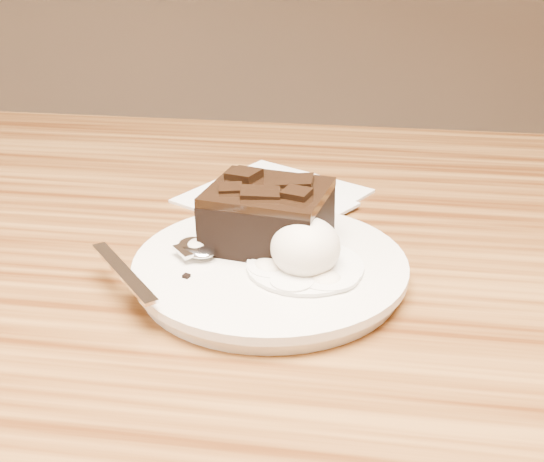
# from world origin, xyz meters

# --- Properties ---
(plate) EXTENTS (0.22, 0.22, 0.02)m
(plate) POSITION_xyz_m (0.12, -0.05, 0.76)
(plate) COLOR silver
(plate) RESTS_ON dining_table
(brownie) EXTENTS (0.11, 0.10, 0.04)m
(brownie) POSITION_xyz_m (0.11, -0.02, 0.79)
(brownie) COLOR black
(brownie) RESTS_ON plate
(ice_cream_scoop) EXTENTS (0.06, 0.06, 0.05)m
(ice_cream_scoop) POSITION_xyz_m (0.15, -0.06, 0.79)
(ice_cream_scoop) COLOR white
(ice_cream_scoop) RESTS_ON plate
(melt_puddle) EXTENTS (0.09, 0.09, 0.00)m
(melt_puddle) POSITION_xyz_m (0.15, -0.06, 0.77)
(melt_puddle) COLOR white
(melt_puddle) RESTS_ON plate
(spoon) EXTENTS (0.13, 0.15, 0.01)m
(spoon) POSITION_xyz_m (0.06, -0.05, 0.77)
(spoon) COLOR silver
(spoon) RESTS_ON plate
(napkin) EXTENTS (0.21, 0.21, 0.01)m
(napkin) POSITION_xyz_m (0.10, 0.13, 0.75)
(napkin) COLOR white
(napkin) RESTS_ON dining_table
(crumb_a) EXTENTS (0.01, 0.01, 0.00)m
(crumb_a) POSITION_xyz_m (0.14, -0.03, 0.77)
(crumb_a) COLOR black
(crumb_a) RESTS_ON plate
(crumb_b) EXTENTS (0.01, 0.01, 0.00)m
(crumb_b) POSITION_xyz_m (0.06, -0.09, 0.77)
(crumb_b) COLOR black
(crumb_b) RESTS_ON plate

